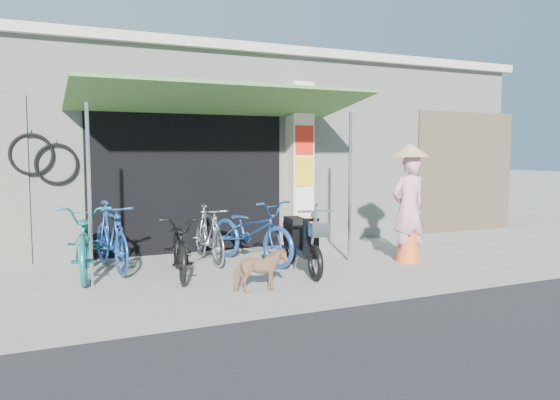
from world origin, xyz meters
name	(u,v)px	position (x,y,z in m)	size (l,w,h in m)	color
ground	(323,276)	(0.00, 0.00, 0.00)	(80.00, 80.00, 0.00)	#9E988F
bicycle_shop	(211,148)	(0.00, 5.09, 1.83)	(12.30, 5.30, 3.66)	#A9AEA6
shop_pillar	(299,165)	(0.85, 2.45, 1.50)	(0.42, 0.44, 3.00)	beige
awning	(222,102)	(-0.90, 1.63, 2.51)	(4.60, 1.88, 2.72)	#406E31
neighbour_right	(465,172)	(5.00, 2.59, 1.30)	(2.60, 0.06, 2.60)	brown
bike_teal	(87,240)	(-2.99, 1.37, 0.51)	(0.68, 1.96, 1.03)	#186F6B
bike_blue	(111,236)	(-2.63, 1.61, 0.51)	(0.48, 1.69, 1.02)	navy
bike_black	(180,246)	(-1.82, 0.80, 0.44)	(0.58, 1.67, 0.88)	black
bike_silver	(209,234)	(-1.17, 1.57, 0.46)	(0.43, 1.52, 0.91)	#ABAAAF
bike_navy	(252,231)	(-0.56, 1.30, 0.50)	(0.66, 1.90, 1.00)	navy
street_dog	(260,270)	(-1.13, -0.44, 0.28)	(0.30, 0.65, 0.55)	tan
moped	(301,242)	(-0.14, 0.41, 0.44)	(0.54, 1.69, 0.96)	black
nun	(409,204)	(1.73, 0.34, 0.92)	(0.64, 0.64, 1.88)	pink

